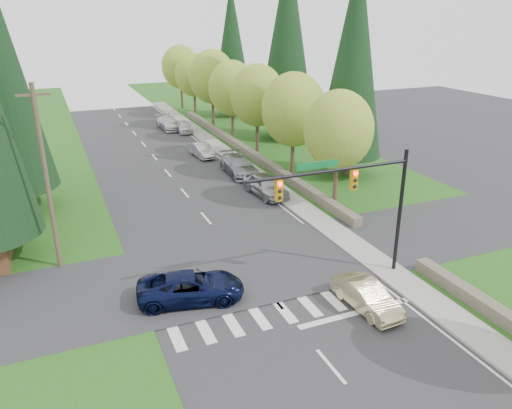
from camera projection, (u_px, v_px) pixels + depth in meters
ground at (318, 352)px, 20.68m from camera, size 120.00×120.00×0.00m
grass_east at (336, 176)px, 42.56m from camera, size 14.00×110.00×0.06m
cross_street at (247, 267)px, 27.56m from camera, size 120.00×8.00×0.10m
sidewalk_east at (261, 178)px, 42.06m from camera, size 1.80×80.00×0.13m
curb_east at (252, 179)px, 41.75m from camera, size 0.20×80.00×0.13m
stone_wall_north at (245, 150)px, 49.44m from camera, size 0.70×40.00×0.70m
traffic_signal at (356, 191)px, 24.32m from camera, size 8.70×0.37×6.80m
utility_pole at (46, 178)px, 25.70m from camera, size 1.60×0.24×10.00m
decid_tree_0 at (339, 130)px, 34.01m from camera, size 4.80×4.80×8.37m
decid_tree_1 at (294, 110)px, 39.99m from camera, size 5.20×5.20×8.80m
decid_tree_2 at (257, 96)px, 45.88m from camera, size 5.00×5.00×8.82m
decid_tree_3 at (232, 88)px, 52.03m from camera, size 5.00×5.00×8.55m
decid_tree_4 at (212, 77)px, 57.93m from camera, size 5.40×5.40×9.18m
decid_tree_5 at (194, 75)px, 64.06m from camera, size 4.80×4.80×8.30m
decid_tree_6 at (180, 67)px, 69.99m from camera, size 5.20×5.20×8.86m
conifer_e_a at (354, 57)px, 39.38m from camera, size 5.44×5.44×17.80m
conifer_e_b at (287, 36)px, 51.41m from camera, size 6.12×6.12×19.80m
conifer_e_c at (232, 44)px, 63.62m from camera, size 5.10×5.10×16.80m
sedan_champagne at (367, 296)px, 23.45m from camera, size 1.66×4.09×1.32m
suv_navy at (191, 287)px, 24.12m from camera, size 5.54×3.42×1.43m
parked_car_a at (266, 185)px, 37.95m from camera, size 2.35×4.91×1.62m
parked_car_b at (239, 165)px, 42.91m from camera, size 2.38×5.48×1.57m
parked_car_c at (202, 150)px, 48.10m from camera, size 1.77×4.09×1.31m
parked_car_d at (184, 127)px, 57.81m from camera, size 1.86×4.03×1.34m
parked_car_e at (169, 123)px, 59.34m from camera, size 2.35×5.18×1.47m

